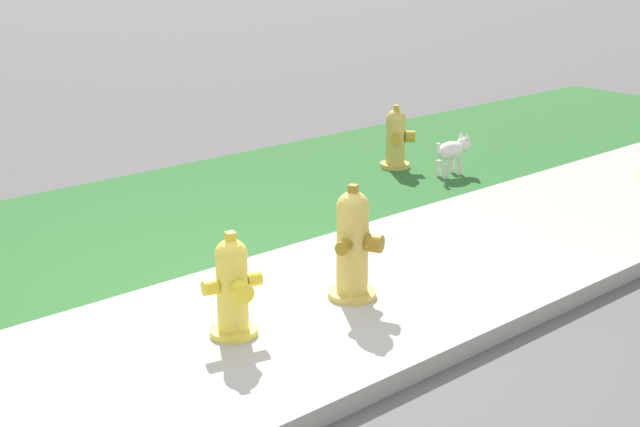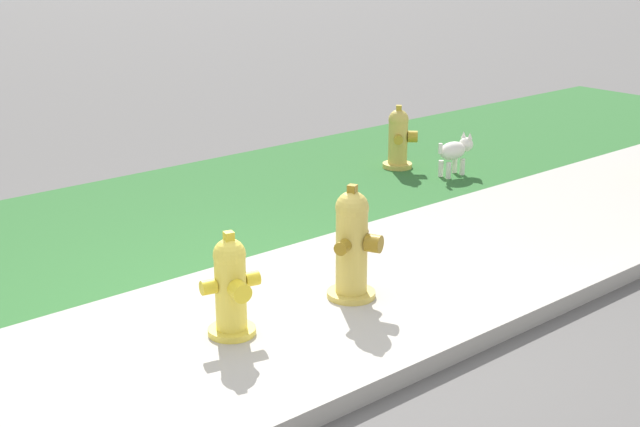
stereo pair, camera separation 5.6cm
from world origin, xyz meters
TOP-DOWN VIEW (x-y plane):
  - ground_plane at (0.00, 0.00)m, footprint 120.00×120.00m
  - sidewalk_pavement at (0.00, 0.00)m, footprint 18.00×1.99m
  - grass_verge at (0.00, 2.33)m, footprint 18.00×2.67m
  - street_curb at (0.00, -1.08)m, footprint 18.00×0.16m
  - fire_hydrant_mid_block at (0.74, -0.07)m, footprint 0.39×0.38m
  - fire_hydrant_at_driveway at (3.39, 2.10)m, footprint 0.35×0.35m
  - fire_hydrant_far_end at (-0.20, -0.01)m, footprint 0.38×0.35m
  - small_white_dog at (3.62, 1.53)m, footprint 0.49×0.19m

SIDE VIEW (x-z plane):
  - ground_plane at x=0.00m, z-range 0.00..0.00m
  - grass_verge at x=0.00m, z-range 0.00..0.01m
  - sidewalk_pavement at x=0.00m, z-range 0.00..0.01m
  - street_curb at x=0.00m, z-range 0.00..0.12m
  - small_white_dog at x=3.62m, z-range 0.04..0.46m
  - fire_hydrant_at_driveway at x=3.39m, z-range -0.02..0.64m
  - fire_hydrant_far_end at x=-0.20m, z-range -0.02..0.66m
  - fire_hydrant_mid_block at x=0.74m, z-range -0.01..0.78m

